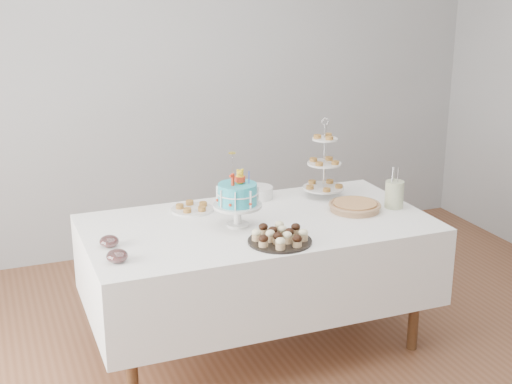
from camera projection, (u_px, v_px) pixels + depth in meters
name	position (u px, v px, depth m)	size (l,w,h in m)	color
floor	(278.00, 370.00, 3.94)	(5.00, 5.00, 0.00)	brown
walls	(281.00, 131.00, 3.53)	(5.04, 4.04, 2.70)	#A6A9AC
table	(258.00, 259.00, 4.04)	(1.92, 1.02, 0.77)	white
birthday_cake	(238.00, 207.00, 3.88)	(0.27, 0.27, 0.41)	white
cupcake_tray	(280.00, 235.00, 3.67)	(0.33, 0.33, 0.08)	black
pie	(355.00, 206.00, 4.15)	(0.31, 0.31, 0.05)	tan
tiered_stand	(324.00, 164.00, 4.36)	(0.25, 0.25, 0.49)	silver
plate_stack	(258.00, 192.00, 4.37)	(0.19, 0.19, 0.07)	white
pastry_plate	(192.00, 208.00, 4.16)	(0.25, 0.25, 0.04)	white
jam_bowl_a	(117.00, 256.00, 3.43)	(0.11, 0.11, 0.06)	silver
jam_bowl_b	(109.00, 241.00, 3.62)	(0.10, 0.10, 0.06)	silver
utensil_pitcher	(394.00, 193.00, 4.19)	(0.12, 0.11, 0.25)	white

